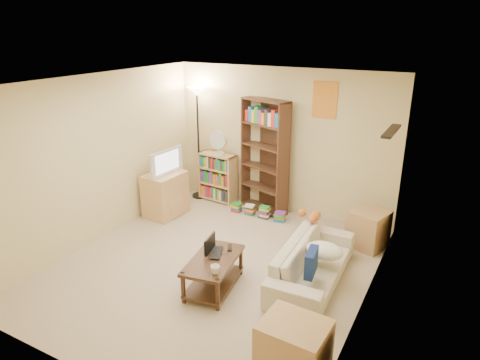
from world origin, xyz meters
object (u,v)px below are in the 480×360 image
(tall_bookshelf, at_px, (265,154))
(end_cabinet, at_px, (294,346))
(desk_fan, at_px, (218,142))
(side_table, at_px, (368,229))
(sofa, at_px, (313,263))
(television, at_px, (163,162))
(coffee_table, at_px, (214,269))
(mug, at_px, (215,270))
(laptop, at_px, (220,253))
(tv_stand, at_px, (165,194))
(floor_lamp, at_px, (197,111))
(short_bookshelf, at_px, (218,177))
(tabby_cat, at_px, (312,216))

(tall_bookshelf, height_order, end_cabinet, tall_bookshelf)
(desk_fan, xyz_separation_m, side_table, (2.85, -0.43, -0.86))
(sofa, xyz_separation_m, television, (-2.94, 0.77, 0.71))
(coffee_table, height_order, television, television)
(side_table, bearing_deg, mug, -118.85)
(mug, relative_size, desk_fan, 0.25)
(mug, xyz_separation_m, television, (-2.10, 1.78, 0.51))
(sofa, bearing_deg, laptop, 117.89)
(sofa, xyz_separation_m, mug, (-0.85, -1.01, 0.20))
(tv_stand, distance_m, desk_fan, 1.32)
(tall_bookshelf, bearing_deg, floor_lamp, -160.79)
(sofa, bearing_deg, television, 73.01)
(coffee_table, height_order, end_cabinet, end_cabinet)
(sofa, height_order, tv_stand, tv_stand)
(television, xyz_separation_m, tall_bookshelf, (1.42, 0.99, 0.08))
(tall_bookshelf, xyz_separation_m, end_cabinet, (1.87, -3.30, -0.79))
(tv_stand, relative_size, desk_fan, 1.70)
(short_bookshelf, relative_size, desk_fan, 2.07)
(sofa, bearing_deg, end_cabinet, -169.69)
(sofa, relative_size, desk_fan, 4.10)
(mug, height_order, end_cabinet, end_cabinet)
(tv_stand, bearing_deg, coffee_table, -34.42)
(tabby_cat, relative_size, floor_lamp, 0.20)
(mug, height_order, side_table, side_table)
(laptop, bearing_deg, tv_stand, 32.80)
(side_table, distance_m, end_cabinet, 2.81)
(laptop, relative_size, desk_fan, 0.88)
(mug, xyz_separation_m, floor_lamp, (-2.04, 2.77, 1.21))
(coffee_table, bearing_deg, tall_bookshelf, 91.81)
(laptop, distance_m, desk_fan, 2.80)
(laptop, bearing_deg, short_bookshelf, 9.94)
(end_cabinet, bearing_deg, short_bookshelf, 130.65)
(tall_bookshelf, height_order, desk_fan, tall_bookshelf)
(tabby_cat, xyz_separation_m, mug, (-0.59, -1.69, -0.13))
(coffee_table, distance_m, short_bookshelf, 2.89)
(coffee_table, relative_size, side_table, 1.77)
(coffee_table, bearing_deg, television, 132.43)
(tall_bookshelf, xyz_separation_m, short_bookshelf, (-0.95, -0.00, -0.59))
(tall_bookshelf, xyz_separation_m, floor_lamp, (-1.36, -0.00, 0.62))
(tabby_cat, bearing_deg, side_table, 41.76)
(coffee_table, height_order, mug, mug)
(tabby_cat, distance_m, tv_stand, 2.70)
(mug, height_order, short_bookshelf, short_bookshelf)
(sofa, relative_size, tall_bookshelf, 0.91)
(television, height_order, floor_lamp, floor_lamp)
(short_bookshelf, bearing_deg, end_cabinet, -44.08)
(laptop, distance_m, side_table, 2.37)
(laptop, bearing_deg, desk_fan, 9.52)
(mug, distance_m, tv_stand, 2.75)
(television, height_order, tall_bookshelf, tall_bookshelf)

